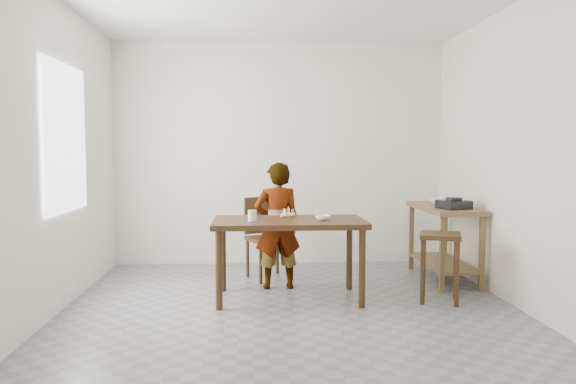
{
  "coord_description": "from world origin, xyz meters",
  "views": [
    {
      "loc": [
        -0.33,
        -4.87,
        1.39
      ],
      "look_at": [
        0.0,
        0.4,
        1.0
      ],
      "focal_mm": 35.0,
      "sensor_mm": 36.0,
      "label": 1
    }
  ],
  "objects": [
    {
      "name": "floor",
      "position": [
        0.0,
        0.0,
        -0.02
      ],
      "size": [
        4.0,
        4.0,
        0.04
      ],
      "primitive_type": "cube",
      "color": "slate",
      "rests_on": "ground"
    },
    {
      "name": "wall_back",
      "position": [
        0.0,
        2.02,
        1.35
      ],
      "size": [
        4.0,
        0.04,
        2.7
      ],
      "primitive_type": "cube",
      "color": "white",
      "rests_on": "ground"
    },
    {
      "name": "wall_front",
      "position": [
        0.0,
        -2.02,
        1.35
      ],
      "size": [
        4.0,
        0.04,
        2.7
      ],
      "primitive_type": "cube",
      "color": "white",
      "rests_on": "ground"
    },
    {
      "name": "wall_left",
      "position": [
        -2.02,
        0.0,
        1.35
      ],
      "size": [
        0.04,
        4.0,
        2.7
      ],
      "primitive_type": "cube",
      "color": "white",
      "rests_on": "ground"
    },
    {
      "name": "wall_right",
      "position": [
        2.02,
        0.0,
        1.35
      ],
      "size": [
        0.04,
        4.0,
        2.7
      ],
      "primitive_type": "cube",
      "color": "white",
      "rests_on": "ground"
    },
    {
      "name": "window_pane",
      "position": [
        -1.97,
        0.2,
        1.5
      ],
      "size": [
        0.02,
        1.1,
        1.3
      ],
      "primitive_type": "cube",
      "color": "white",
      "rests_on": "wall_left"
    },
    {
      "name": "dining_table",
      "position": [
        0.0,
        0.3,
        0.38
      ],
      "size": [
        1.4,
        0.8,
        0.75
      ],
      "primitive_type": null,
      "color": "#372210",
      "rests_on": "floor"
    },
    {
      "name": "prep_counter",
      "position": [
        1.72,
        1.0,
        0.4
      ],
      "size": [
        0.5,
        1.2,
        0.8
      ],
      "primitive_type": null,
      "color": "brown",
      "rests_on": "floor"
    },
    {
      "name": "child",
      "position": [
        -0.09,
        0.72,
        0.64
      ],
      "size": [
        0.49,
        0.35,
        1.27
      ],
      "primitive_type": "imported",
      "rotation": [
        0.0,
        0.0,
        3.24
      ],
      "color": "white",
      "rests_on": "floor"
    },
    {
      "name": "dining_chair",
      "position": [
        -0.16,
        1.15,
        0.44
      ],
      "size": [
        0.55,
        0.55,
        0.88
      ],
      "primitive_type": null,
      "rotation": [
        0.0,
        0.0,
        0.39
      ],
      "color": "#372210",
      "rests_on": "floor"
    },
    {
      "name": "stool",
      "position": [
        1.38,
        0.12,
        0.32
      ],
      "size": [
        0.46,
        0.46,
        0.64
      ],
      "primitive_type": null,
      "rotation": [
        0.0,
        0.0,
        -0.32
      ],
      "color": "#372210",
      "rests_on": "floor"
    },
    {
      "name": "glass_tumbler",
      "position": [
        -0.34,
        0.22,
        0.8
      ],
      "size": [
        0.1,
        0.1,
        0.1
      ],
      "primitive_type": "cylinder",
      "rotation": [
        0.0,
        0.0,
        0.28
      ],
      "color": "silver",
      "rests_on": "dining_table"
    },
    {
      "name": "small_bowl",
      "position": [
        0.31,
        0.24,
        0.77
      ],
      "size": [
        0.17,
        0.17,
        0.04
      ],
      "primitive_type": "imported",
      "rotation": [
        0.0,
        0.0,
        -0.25
      ],
      "color": "white",
      "rests_on": "dining_table"
    },
    {
      "name": "banana",
      "position": [
        0.0,
        0.47,
        0.78
      ],
      "size": [
        0.18,
        0.14,
        0.06
      ],
      "primitive_type": null,
      "rotation": [
        0.0,
        0.0,
        0.19
      ],
      "color": "#F9D14F",
      "rests_on": "dining_table"
    },
    {
      "name": "serving_bowl",
      "position": [
        1.72,
        1.24,
        0.82
      ],
      "size": [
        0.24,
        0.24,
        0.05
      ],
      "primitive_type": "imported",
      "rotation": [
        0.0,
        0.0,
        0.21
      ],
      "color": "white",
      "rests_on": "prep_counter"
    },
    {
      "name": "gas_burner",
      "position": [
        1.71,
        0.68,
        0.84
      ],
      "size": [
        0.34,
        0.34,
        0.09
      ],
      "primitive_type": "cube",
      "rotation": [
        0.0,
        0.0,
        0.3
      ],
      "color": "black",
      "rests_on": "prep_counter"
    }
  ]
}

